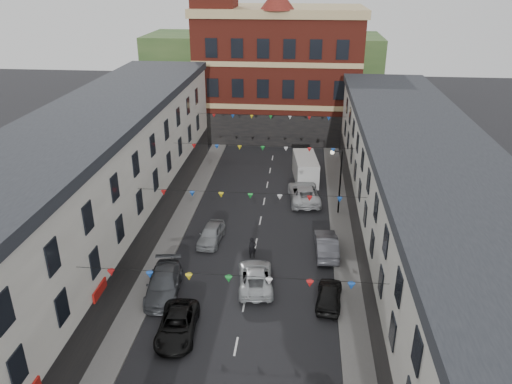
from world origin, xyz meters
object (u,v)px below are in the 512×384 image
(white_van, at_px, (305,168))
(pedestrian, at_px, (252,248))
(car_left_e, at_px, (211,234))
(street_lamp, at_px, (338,173))
(car_left_d, at_px, (164,284))
(moving_car, at_px, (255,277))
(car_right_d, at_px, (329,295))
(car_right_f, at_px, (304,193))
(car_right_e, at_px, (326,245))
(car_left_c, at_px, (177,325))

(white_van, xyz_separation_m, pedestrian, (-3.87, -15.89, -0.41))
(pedestrian, bearing_deg, car_left_e, 126.33)
(white_van, bearing_deg, street_lamp, -77.38)
(car_left_d, height_order, moving_car, car_left_d)
(car_right_d, relative_size, car_right_f, 0.69)
(car_right_e, relative_size, moving_car, 0.94)
(car_left_e, distance_m, pedestrian, 4.11)
(car_right_e, bearing_deg, white_van, -86.54)
(street_lamp, height_order, white_van, street_lamp)
(car_left_d, xyz_separation_m, car_right_f, (9.22, 15.80, 0.04))
(car_right_d, xyz_separation_m, car_right_e, (0.00, 6.36, 0.09))
(street_lamp, bearing_deg, car_right_e, -98.56)
(car_left_d, distance_m, car_left_e, 7.51)
(car_right_f, bearing_deg, pedestrian, 63.26)
(white_van, bearing_deg, car_left_c, -113.37)
(street_lamp, xyz_separation_m, car_right_f, (-2.83, 2.51, -3.10))
(moving_car, bearing_deg, white_van, -106.12)
(car_left_e, relative_size, car_right_d, 1.03)
(car_left_e, xyz_separation_m, moving_car, (4.13, -5.78, -0.01))
(car_left_e, height_order, car_right_d, car_left_e)
(car_left_e, distance_m, car_right_f, 11.25)
(car_left_c, xyz_separation_m, car_right_d, (9.12, 3.90, 0.02))
(car_left_c, bearing_deg, street_lamp, 55.32)
(car_right_d, distance_m, car_right_f, 15.95)
(car_right_e, xyz_separation_m, moving_car, (-4.97, -4.83, -0.08))
(white_van, bearing_deg, moving_car, -106.35)
(car_left_e, distance_m, white_van, 15.66)
(car_right_e, relative_size, pedestrian, 2.82)
(moving_car, bearing_deg, street_lamp, -123.67)
(car_right_d, height_order, moving_car, moving_car)
(white_van, bearing_deg, car_left_d, -120.69)
(white_van, bearing_deg, car_right_d, -92.26)
(car_right_d, bearing_deg, pedestrian, -37.58)
(white_van, height_order, pedestrian, white_van)
(car_left_e, distance_m, car_right_d, 11.68)
(car_left_c, distance_m, car_right_e, 13.73)
(moving_car, height_order, pedestrian, pedestrian)
(car_left_c, height_order, car_left_e, car_left_e)
(car_left_d, relative_size, car_right_e, 1.13)
(car_left_e, relative_size, moving_car, 0.83)
(moving_car, height_order, white_van, white_van)
(car_right_f, distance_m, white_van, 5.28)
(car_left_c, relative_size, moving_car, 0.95)
(white_van, bearing_deg, car_right_f, -97.68)
(street_lamp, xyz_separation_m, car_left_e, (-10.15, -6.02, -3.20))
(moving_car, relative_size, pedestrian, 2.99)
(car_left_c, height_order, car_right_d, car_right_d)
(car_left_d, relative_size, car_left_e, 1.28)
(street_lamp, distance_m, car_left_d, 18.21)
(car_right_f, height_order, white_van, white_van)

